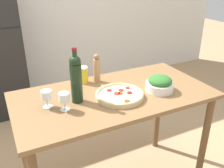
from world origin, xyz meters
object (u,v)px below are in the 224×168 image
at_px(wine_glass_far, 46,96).
at_px(salt_canister, 83,75).
at_px(homemade_pizza, 119,95).
at_px(wine_glass_near, 64,98).
at_px(wine_bottle, 76,78).
at_px(salad_bowl, 160,84).
at_px(pepper_mill, 97,69).

xyz_separation_m(wine_glass_far, salt_canister, (0.35, 0.27, -0.02)).
bearing_deg(salt_canister, wine_glass_far, -142.85).
relative_size(homemade_pizza, salt_canister, 2.60).
bearing_deg(wine_glass_near, salt_canister, 53.68).
distance_m(wine_bottle, salad_bowl, 0.63).
relative_size(wine_bottle, salt_canister, 2.89).
xyz_separation_m(salad_bowl, salt_canister, (-0.46, 0.39, 0.01)).
xyz_separation_m(wine_glass_near, pepper_mill, (0.36, 0.32, 0.03)).
xyz_separation_m(pepper_mill, salad_bowl, (0.35, -0.36, -0.06)).
distance_m(salad_bowl, salt_canister, 0.61).
height_order(wine_bottle, salt_canister, wine_bottle).
height_order(wine_bottle, wine_glass_near, wine_bottle).
distance_m(wine_glass_near, wine_glass_far, 0.13).
height_order(wine_glass_near, salad_bowl, wine_glass_near).
bearing_deg(wine_glass_far, pepper_mill, 27.15).
distance_m(pepper_mill, salt_canister, 0.12).
relative_size(wine_glass_near, salad_bowl, 0.58).
distance_m(wine_bottle, homemade_pizza, 0.34).
relative_size(wine_glass_near, pepper_mill, 0.52).
relative_size(wine_glass_near, homemade_pizza, 0.35).
xyz_separation_m(pepper_mill, homemade_pizza, (0.03, -0.32, -0.09)).
bearing_deg(pepper_mill, wine_glass_far, -152.85).
bearing_deg(wine_glass_near, wine_bottle, 33.26).
relative_size(pepper_mill, salad_bowl, 1.11).
bearing_deg(wine_glass_far, wine_glass_near, -42.53).
bearing_deg(pepper_mill, homemade_pizza, -83.91).
bearing_deg(salad_bowl, homemade_pizza, 173.34).
height_order(wine_glass_far, pepper_mill, pepper_mill).
distance_m(wine_bottle, wine_glass_far, 0.22).
bearing_deg(salad_bowl, wine_bottle, 169.32).
bearing_deg(wine_glass_near, homemade_pizza, -0.65).
bearing_deg(homemade_pizza, salt_canister, 111.42).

